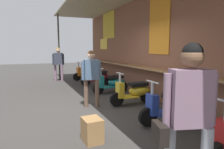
# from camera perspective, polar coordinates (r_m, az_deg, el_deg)

# --- Properties ---
(ground_plane) EXTENTS (37.51, 37.51, 0.00)m
(ground_plane) POSITION_cam_1_polar(r_m,az_deg,el_deg) (5.67, -3.43, -9.52)
(ground_plane) COLOR #383533
(market_stall_facade) EXTENTS (13.40, 2.53, 3.59)m
(market_stall_facade) POSITION_cam_1_polar(r_m,az_deg,el_deg) (6.30, 12.81, 10.34)
(market_stall_facade) COLOR brown
(market_stall_facade) RESTS_ON ground_plane
(scooter_orange) EXTENTS (0.50, 1.40, 0.97)m
(scooter_orange) POSITION_cam_1_polar(r_m,az_deg,el_deg) (10.67, -6.99, 0.51)
(scooter_orange) COLOR orange
(scooter_orange) RESTS_ON ground_plane
(scooter_maroon) EXTENTS (0.46, 1.40, 0.97)m
(scooter_maroon) POSITION_cam_1_polar(r_m,az_deg,el_deg) (9.02, -3.98, -0.69)
(scooter_maroon) COLOR maroon
(scooter_maroon) RESTS_ON ground_plane
(scooter_teal) EXTENTS (0.47, 1.40, 0.97)m
(scooter_teal) POSITION_cam_1_polar(r_m,az_deg,el_deg) (7.46, 0.19, -2.35)
(scooter_teal) COLOR #197075
(scooter_teal) RESTS_ON ground_plane
(scooter_yellow) EXTENTS (0.46, 1.40, 0.97)m
(scooter_yellow) POSITION_cam_1_polar(r_m,az_deg,el_deg) (5.98, 6.45, -4.81)
(scooter_yellow) COLOR gold
(scooter_yellow) RESTS_ON ground_plane
(scooter_blue) EXTENTS (0.46, 1.40, 0.97)m
(scooter_blue) POSITION_cam_1_polar(r_m,az_deg,el_deg) (4.67, 16.40, -8.54)
(scooter_blue) COLOR #233D9E
(scooter_blue) RESTS_ON ground_plane
(shopper_with_handbag) EXTENTS (0.40, 0.68, 1.70)m
(shopper_with_handbag) POSITION_cam_1_polar(r_m,az_deg,el_deg) (2.24, 20.91, -8.61)
(shopper_with_handbag) COLOR #999EA8
(shopper_with_handbag) RESTS_ON ground_plane
(shopper_browsing) EXTENTS (0.23, 0.55, 1.60)m
(shopper_browsing) POSITION_cam_1_polar(r_m,az_deg,el_deg) (5.62, -5.90, 0.49)
(shopper_browsing) COLOR brown
(shopper_browsing) RESTS_ON ground_plane
(shopper_passing) EXTENTS (0.32, 0.58, 1.71)m
(shopper_passing) POSITION_cam_1_polar(r_m,az_deg,el_deg) (10.47, -15.04, 3.89)
(shopper_passing) COLOR gray
(shopper_passing) RESTS_ON ground_plane
(merchandise_crate) EXTENTS (0.40, 0.33, 0.42)m
(merchandise_crate) POSITION_cam_1_polar(r_m,az_deg,el_deg) (3.70, -5.67, -15.43)
(merchandise_crate) COLOR olive
(merchandise_crate) RESTS_ON ground_plane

